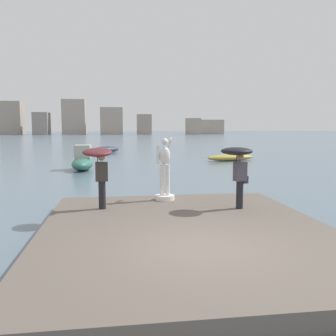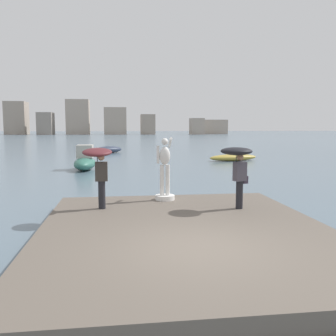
{
  "view_description": "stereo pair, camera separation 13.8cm",
  "coord_description": "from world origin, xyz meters",
  "px_view_note": "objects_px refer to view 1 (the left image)",
  "views": [
    {
      "loc": [
        -1.8,
        -7.62,
        2.98
      ],
      "look_at": [
        0.0,
        5.04,
        1.55
      ],
      "focal_mm": 39.88,
      "sensor_mm": 36.0,
      "label": 1
    },
    {
      "loc": [
        -1.66,
        -7.64,
        2.98
      ],
      "look_at": [
        0.0,
        5.04,
        1.55
      ],
      "focal_mm": 39.88,
      "sensor_mm": 36.0,
      "label": 2
    }
  ],
  "objects_px": {
    "statue_white_figure": "(165,175)",
    "onlooker_left": "(99,162)",
    "onlooker_right": "(238,160)",
    "boat_mid": "(83,161)",
    "boat_leftward": "(231,157)",
    "boat_far": "(106,150)"
  },
  "relations": [
    {
      "from": "onlooker_left",
      "to": "boat_mid",
      "type": "distance_m",
      "value": 14.54
    },
    {
      "from": "onlooker_right",
      "to": "boat_leftward",
      "type": "bearing_deg",
      "value": 72.93
    },
    {
      "from": "onlooker_left",
      "to": "boat_mid",
      "type": "xyz_separation_m",
      "value": [
        -1.73,
        14.38,
        -1.27
      ]
    },
    {
      "from": "boat_mid",
      "to": "onlooker_left",
      "type": "bearing_deg",
      "value": -83.16
    },
    {
      "from": "onlooker_right",
      "to": "boat_mid",
      "type": "distance_m",
      "value": 16.17
    },
    {
      "from": "onlooker_left",
      "to": "statue_white_figure",
      "type": "bearing_deg",
      "value": 27.39
    },
    {
      "from": "boat_mid",
      "to": "boat_far",
      "type": "xyz_separation_m",
      "value": [
        1.17,
        16.27,
        -0.22
      ]
    },
    {
      "from": "boat_leftward",
      "to": "onlooker_right",
      "type": "bearing_deg",
      "value": -107.07
    },
    {
      "from": "boat_far",
      "to": "onlooker_left",
      "type": "bearing_deg",
      "value": -88.97
    },
    {
      "from": "statue_white_figure",
      "to": "onlooker_right",
      "type": "xyz_separation_m",
      "value": [
        2.07,
        -1.72,
        0.65
      ]
    },
    {
      "from": "statue_white_figure",
      "to": "boat_leftward",
      "type": "xyz_separation_m",
      "value": [
        8.25,
        18.41,
        -0.99
      ]
    },
    {
      "from": "statue_white_figure",
      "to": "boat_far",
      "type": "xyz_separation_m",
      "value": [
        -2.77,
        29.5,
        -0.89
      ]
    },
    {
      "from": "boat_mid",
      "to": "boat_leftward",
      "type": "bearing_deg",
      "value": 22.99
    },
    {
      "from": "onlooker_left",
      "to": "onlooker_right",
      "type": "relative_size",
      "value": 1.01
    },
    {
      "from": "boat_mid",
      "to": "boat_leftward",
      "type": "height_order",
      "value": "boat_mid"
    },
    {
      "from": "statue_white_figure",
      "to": "boat_leftward",
      "type": "relative_size",
      "value": 0.47
    },
    {
      "from": "statue_white_figure",
      "to": "boat_mid",
      "type": "relative_size",
      "value": 0.62
    },
    {
      "from": "boat_mid",
      "to": "boat_far",
      "type": "distance_m",
      "value": 16.31
    },
    {
      "from": "statue_white_figure",
      "to": "boat_far",
      "type": "relative_size",
      "value": 0.61
    },
    {
      "from": "statue_white_figure",
      "to": "boat_leftward",
      "type": "bearing_deg",
      "value": 65.86
    },
    {
      "from": "statue_white_figure",
      "to": "onlooker_left",
      "type": "relative_size",
      "value": 1.13
    },
    {
      "from": "boat_mid",
      "to": "statue_white_figure",
      "type": "bearing_deg",
      "value": -73.42
    }
  ]
}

